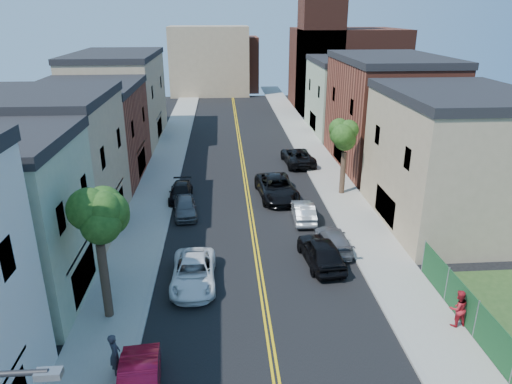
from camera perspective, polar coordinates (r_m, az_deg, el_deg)
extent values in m
cube|color=gray|center=(48.91, -10.95, 3.58)|extent=(3.20, 100.00, 0.15)
cube|color=gray|center=(49.55, 7.54, 4.01)|extent=(3.20, 100.00, 0.15)
cube|color=gray|center=(48.73, -8.91, 3.65)|extent=(0.30, 100.00, 0.15)
cube|color=gray|center=(49.23, 5.54, 3.99)|extent=(0.30, 100.00, 0.15)
cube|color=#998466|center=(35.05, -24.06, 2.70)|extent=(9.00, 10.00, 9.00)
cube|color=brown|center=(45.27, -19.57, 6.50)|extent=(9.00, 12.00, 8.00)
cube|color=#998466|center=(58.46, -16.26, 10.69)|extent=(9.00, 16.00, 9.50)
cube|color=#998466|center=(35.74, 22.63, 3.24)|extent=(9.00, 12.00, 9.00)
cube|color=brown|center=(48.10, 15.52, 8.98)|extent=(9.00, 14.00, 10.00)
cube|color=gray|center=(61.38, 11.20, 11.11)|extent=(9.00, 12.00, 8.50)
cube|color=#4C2319|center=(77.35, 10.79, 14.44)|extent=(16.00, 14.00, 12.00)
cube|color=#4C2319|center=(71.93, 7.84, 18.13)|extent=(6.00, 6.00, 22.00)
cube|color=#998466|center=(88.80, -5.66, 15.51)|extent=(14.00, 8.00, 12.00)
cube|color=brown|center=(92.88, -3.03, 15.20)|extent=(10.00, 8.00, 10.00)
cube|color=#143F1E|center=(23.71, 26.82, -15.83)|extent=(0.04, 15.00, 1.90)
cylinder|color=#332119|center=(24.54, -17.81, -10.20)|extent=(0.44, 0.44, 3.96)
sphere|color=#193B10|center=(22.68, -19.01, -0.80)|extent=(5.20, 5.20, 5.20)
sphere|color=#193B10|center=(21.84, -18.26, 1.39)|extent=(3.90, 3.90, 3.90)
sphere|color=#193B10|center=(23.47, -19.79, -1.53)|extent=(3.64, 3.64, 3.64)
cylinder|color=#332119|center=(39.73, 10.46, 2.30)|extent=(0.44, 0.44, 3.52)
sphere|color=#193B10|center=(38.71, 10.83, 7.55)|extent=(4.40, 4.40, 4.40)
sphere|color=#193B10|center=(38.32, 11.68, 8.71)|extent=(3.30, 3.30, 3.30)
sphere|color=#193B10|center=(39.11, 10.00, 7.08)|extent=(3.08, 3.08, 3.08)
cube|color=slate|center=(10.38, -23.81, -19.50)|extent=(0.50, 0.25, 0.15)
imported|color=white|center=(27.02, -7.56, -9.65)|extent=(2.45, 5.27, 1.46)
imported|color=#4E5155|center=(35.78, -8.58, -1.80)|extent=(2.05, 4.22, 1.39)
imported|color=black|center=(38.88, -9.09, -0.02)|extent=(1.81, 4.41, 1.28)
imported|color=#54555B|center=(30.92, 9.33, -5.74)|extent=(1.90, 4.53, 1.31)
imported|color=black|center=(29.01, 7.88, -7.11)|extent=(2.51, 5.18, 1.70)
imported|color=#A9ADB1|center=(34.76, 5.75, -2.36)|extent=(1.63, 4.27, 1.39)
imported|color=black|center=(47.55, 5.07, 4.32)|extent=(3.09, 6.05, 1.64)
imported|color=black|center=(38.73, 2.52, 0.53)|extent=(3.42, 6.52, 1.75)
imported|color=#27272E|center=(21.56, -16.73, -18.27)|extent=(0.62, 0.78, 1.90)
imported|color=#AC1A25|center=(25.23, 23.26, -12.81)|extent=(1.03, 0.86, 1.92)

